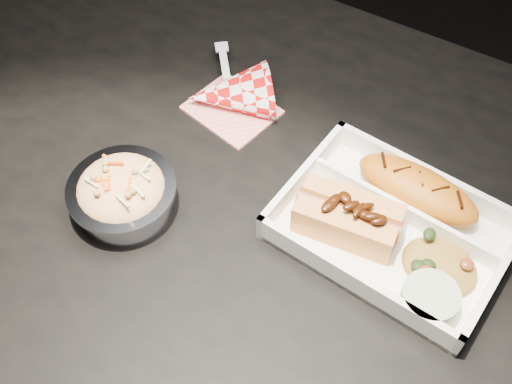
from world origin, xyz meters
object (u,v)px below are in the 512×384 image
napkin_fork (229,95)px  food_tray (392,231)px  fried_pastry (418,189)px  foil_coleslaw_cup (122,193)px  dining_table (260,250)px  hotdog (348,216)px

napkin_fork → food_tray: bearing=34.1°
fried_pastry → foil_coleslaw_cup: foil_coleslaw_cup is taller
foil_coleslaw_cup → napkin_fork: bearing=86.2°
dining_table → hotdog: size_ratio=9.82×
food_tray → foil_coleslaw_cup: (-0.29, -0.13, 0.02)m
dining_table → napkin_fork: size_ratio=7.69×
food_tray → fried_pastry: (0.00, 0.06, 0.02)m
dining_table → food_tray: bearing=17.7°
food_tray → hotdog: (-0.05, -0.02, 0.02)m
dining_table → foil_coleslaw_cup: size_ratio=9.55×
food_tray → napkin_fork: bearing=167.9°
fried_pastry → napkin_fork: napkin_fork is taller
food_tray → fried_pastry: bearing=90.0°
food_tray → napkin_fork: size_ratio=1.69×
hotdog → fried_pastry: bearing=49.5°
dining_table → hotdog: (0.10, 0.02, 0.12)m
food_tray → fried_pastry: size_ratio=1.74×
hotdog → napkin_fork: bearing=147.9°
dining_table → food_tray: food_tray is taller
fried_pastry → foil_coleslaw_cup: (-0.29, -0.18, 0.00)m
dining_table → napkin_fork: bearing=133.8°
dining_table → foil_coleslaw_cup: bearing=-150.4°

